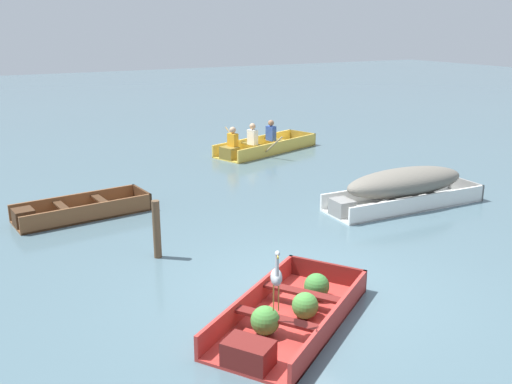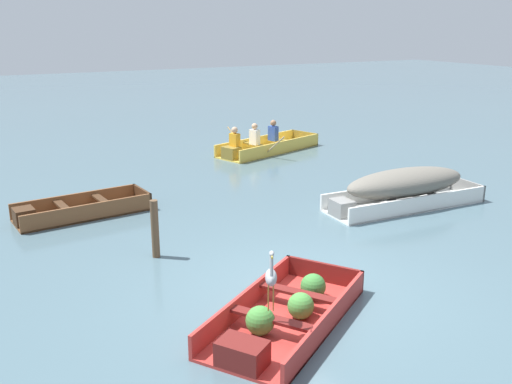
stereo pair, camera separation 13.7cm
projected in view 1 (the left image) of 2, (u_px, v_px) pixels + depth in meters
The scene contains 7 objects.
ground_plane at pixel (306, 289), 8.34m from camera, with size 80.00×80.00×0.00m, color #47606B.
dinghy_red_foreground at pixel (289, 314), 7.31m from camera, with size 2.89×2.48×0.40m.
skiff_wooden_brown_near_moored at pixel (77, 211), 11.37m from camera, with size 2.69×1.17×0.35m.
skiff_white_mid_moored at pixel (404, 185), 11.97m from camera, with size 3.58×1.18×0.82m.
rowboat_yellow_with_crew at pixel (261, 146), 17.02m from camera, with size 3.64×2.34×0.93m.
heron_on_dinghy at pixel (276, 276), 6.72m from camera, with size 0.28×0.44×0.84m.
mooring_post at pixel (157, 229), 9.32m from camera, with size 0.13×0.13×0.98m, color brown.
Camera 1 is at (-4.31, -6.29, 3.74)m, focal length 40.00 mm.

